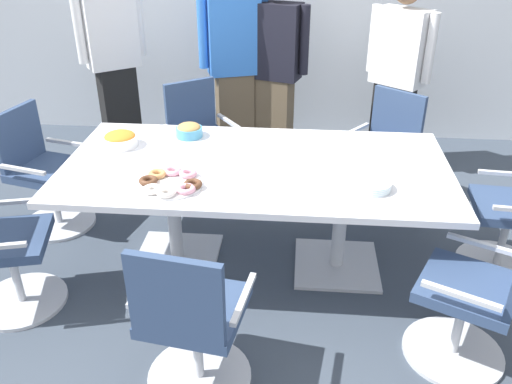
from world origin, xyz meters
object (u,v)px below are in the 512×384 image
at_px(conference_table, 256,182).
at_px(office_chair_4, 200,145).
at_px(person_standing_3, 397,76).
at_px(snack_bowl_cookies, 189,130).
at_px(office_chair_1, 477,299).
at_px(donut_platter, 171,183).
at_px(plate_stack, 371,185).
at_px(person_standing_0, 114,57).
at_px(office_chair_0, 192,326).
at_px(office_chair_3, 383,157).
at_px(office_chair_5, 44,176).
at_px(person_standing_1, 234,64).
at_px(person_standing_2, 274,70).
at_px(snack_bowl_chips_orange, 120,139).

distance_m(conference_table, office_chair_4, 1.20).
distance_m(person_standing_3, snack_bowl_cookies, 1.99).
distance_m(office_chair_1, snack_bowl_cookies, 2.10).
bearing_deg(donut_platter, plate_stack, 3.15).
bearing_deg(office_chair_1, office_chair_4, 70.54).
xyz_separation_m(person_standing_0, snack_bowl_cookies, (0.91, -1.21, -0.18)).
relative_size(person_standing_3, snack_bowl_cookies, 9.08).
bearing_deg(office_chair_0, conference_table, 87.93).
xyz_separation_m(office_chair_3, office_chair_5, (-2.53, -0.55, 0.00)).
distance_m(office_chair_4, person_standing_3, 1.79).
bearing_deg(person_standing_1, plate_stack, 99.51).
height_order(office_chair_0, person_standing_1, person_standing_1).
distance_m(person_standing_2, donut_platter, 2.04).
bearing_deg(person_standing_2, office_chair_1, 133.47).
height_order(conference_table, office_chair_1, office_chair_1).
xyz_separation_m(person_standing_0, person_standing_3, (2.49, -0.00, -0.11)).
bearing_deg(donut_platter, office_chair_3, 42.05).
height_order(office_chair_5, person_standing_0, person_standing_0).
bearing_deg(plate_stack, office_chair_3, 78.25).
xyz_separation_m(office_chair_5, person_standing_2, (1.62, 1.27, 0.48)).
bearing_deg(donut_platter, office_chair_4, 93.94).
distance_m(person_standing_2, person_standing_3, 1.06).
relative_size(office_chair_4, office_chair_5, 1.00).
bearing_deg(snack_bowl_cookies, conference_table, -38.51).
xyz_separation_m(office_chair_3, person_standing_0, (-2.34, 0.68, 0.57)).
bearing_deg(person_standing_1, office_chair_3, 132.37).
xyz_separation_m(office_chair_3, person_standing_1, (-1.26, 0.70, 0.53)).
bearing_deg(snack_bowl_chips_orange, snack_bowl_cookies, 25.20).
bearing_deg(person_standing_1, person_standing_0, -18.10).
bearing_deg(person_standing_0, person_standing_2, 145.13).
relative_size(person_standing_2, snack_bowl_chips_orange, 7.35).
xyz_separation_m(person_standing_0, person_standing_1, (1.07, 0.01, -0.04)).
xyz_separation_m(conference_table, plate_stack, (0.68, -0.27, 0.15)).
xyz_separation_m(office_chair_4, person_standing_0, (-0.85, 0.57, 0.57)).
distance_m(person_standing_1, plate_stack, 2.15).
relative_size(office_chair_0, person_standing_0, 0.49).
bearing_deg(office_chair_4, office_chair_0, 63.30).
relative_size(office_chair_4, snack_bowl_chips_orange, 3.94).
distance_m(snack_bowl_chips_orange, donut_platter, 0.70).
relative_size(conference_table, snack_bowl_chips_orange, 10.39).
height_order(office_chair_1, person_standing_2, person_standing_2).
height_order(office_chair_3, office_chair_4, same).
bearing_deg(office_chair_1, person_standing_0, 74.04).
relative_size(person_standing_0, person_standing_1, 1.04).
distance_m(office_chair_0, snack_bowl_chips_orange, 1.53).
distance_m(office_chair_0, person_standing_3, 3.03).
height_order(office_chair_3, person_standing_2, person_standing_2).
bearing_deg(plate_stack, person_standing_1, 118.27).
bearing_deg(person_standing_3, snack_bowl_chips_orange, 73.04).
bearing_deg(office_chair_0, person_standing_1, 101.53).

